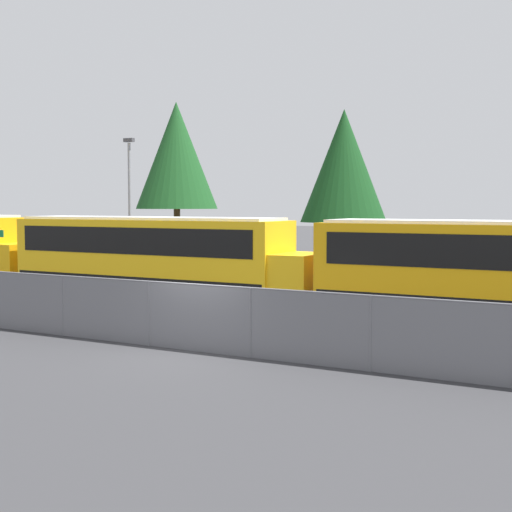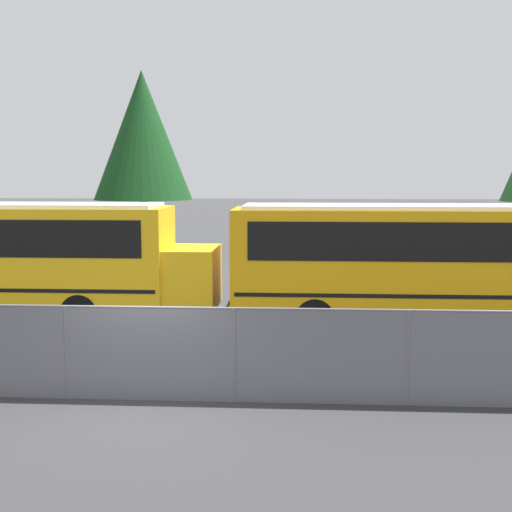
# 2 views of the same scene
# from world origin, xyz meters

# --- Properties ---
(ground_plane) EXTENTS (200.00, 200.00, 0.00)m
(ground_plane) POSITION_xyz_m (0.00, 0.00, 0.00)
(ground_plane) COLOR #38383A
(fence) EXTENTS (65.08, 0.07, 1.76)m
(fence) POSITION_xyz_m (0.00, -0.00, 0.90)
(fence) COLOR #9EA0A5
(fence) RESTS_ON ground_plane
(school_bus_2) EXTENTS (12.77, 2.44, 3.31)m
(school_bus_2) POSITION_xyz_m (6.88, 6.33, 1.96)
(school_bus_2) COLOR orange
(school_bus_2) RESTS_ON ground_plane
(tree_0) EXTENTS (4.98, 4.98, 9.25)m
(tree_0) POSITION_xyz_m (-5.31, 23.45, 5.99)
(tree_0) COLOR #51381E
(tree_0) RESTS_ON ground_plane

